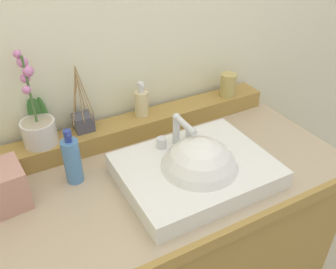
{
  "coord_description": "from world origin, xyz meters",
  "views": [
    {
      "loc": [
        -0.39,
        -0.81,
        1.62
      ],
      "look_at": [
        0.05,
        -0.02,
        1.02
      ],
      "focal_mm": 38.58,
      "sensor_mm": 36.0,
      "label": 1
    }
  ],
  "objects_px": {
    "soap_dispenser": "(142,103)",
    "tumbler_cup": "(228,85)",
    "reed_diffuser": "(83,121)",
    "sink_basin": "(197,173)",
    "potted_plant": "(38,125)",
    "lotion_bottle": "(72,160)",
    "tissue_box": "(1,188)"
  },
  "relations": [
    {
      "from": "potted_plant",
      "to": "reed_diffuser",
      "type": "bearing_deg",
      "value": 3.8
    },
    {
      "from": "lotion_bottle",
      "to": "sink_basin",
      "type": "bearing_deg",
      "value": -28.5
    },
    {
      "from": "potted_plant",
      "to": "tumbler_cup",
      "type": "height_order",
      "value": "potted_plant"
    },
    {
      "from": "tumbler_cup",
      "to": "tissue_box",
      "type": "bearing_deg",
      "value": -170.83
    },
    {
      "from": "tumbler_cup",
      "to": "lotion_bottle",
      "type": "xyz_separation_m",
      "value": [
        -0.69,
        -0.14,
        -0.04
      ]
    },
    {
      "from": "potted_plant",
      "to": "sink_basin",
      "type": "bearing_deg",
      "value": -40.61
    },
    {
      "from": "lotion_bottle",
      "to": "tissue_box",
      "type": "bearing_deg",
      "value": -177.92
    },
    {
      "from": "soap_dispenser",
      "to": "tissue_box",
      "type": "height_order",
      "value": "soap_dispenser"
    },
    {
      "from": "reed_diffuser",
      "to": "lotion_bottle",
      "type": "xyz_separation_m",
      "value": [
        -0.09,
        -0.17,
        -0.02
      ]
    },
    {
      "from": "reed_diffuser",
      "to": "sink_basin",
      "type": "bearing_deg",
      "value": -54.66
    },
    {
      "from": "potted_plant",
      "to": "tumbler_cup",
      "type": "xyz_separation_m",
      "value": [
        0.74,
        -0.02,
        -0.02
      ]
    },
    {
      "from": "potted_plant",
      "to": "lotion_bottle",
      "type": "distance_m",
      "value": 0.18
    },
    {
      "from": "sink_basin",
      "to": "lotion_bottle",
      "type": "relative_size",
      "value": 2.49
    },
    {
      "from": "tumbler_cup",
      "to": "lotion_bottle",
      "type": "relative_size",
      "value": 0.5
    },
    {
      "from": "lotion_bottle",
      "to": "tissue_box",
      "type": "relative_size",
      "value": 1.43
    },
    {
      "from": "sink_basin",
      "to": "potted_plant",
      "type": "height_order",
      "value": "potted_plant"
    },
    {
      "from": "reed_diffuser",
      "to": "lotion_bottle",
      "type": "distance_m",
      "value": 0.19
    },
    {
      "from": "soap_dispenser",
      "to": "lotion_bottle",
      "type": "bearing_deg",
      "value": -152.75
    },
    {
      "from": "potted_plant",
      "to": "tissue_box",
      "type": "bearing_deg",
      "value": -132.53
    },
    {
      "from": "lotion_bottle",
      "to": "tissue_box",
      "type": "height_order",
      "value": "lotion_bottle"
    },
    {
      "from": "tissue_box",
      "to": "lotion_bottle",
      "type": "bearing_deg",
      "value": 2.08
    },
    {
      "from": "reed_diffuser",
      "to": "lotion_bottle",
      "type": "relative_size",
      "value": 1.27
    },
    {
      "from": "soap_dispenser",
      "to": "potted_plant",
      "type": "bearing_deg",
      "value": -179.5
    },
    {
      "from": "soap_dispenser",
      "to": "tumbler_cup",
      "type": "bearing_deg",
      "value": -3.55
    },
    {
      "from": "reed_diffuser",
      "to": "tissue_box",
      "type": "distance_m",
      "value": 0.35
    },
    {
      "from": "potted_plant",
      "to": "tumbler_cup",
      "type": "bearing_deg",
      "value": -1.54
    },
    {
      "from": "sink_basin",
      "to": "lotion_bottle",
      "type": "distance_m",
      "value": 0.39
    },
    {
      "from": "potted_plant",
      "to": "reed_diffuser",
      "type": "height_order",
      "value": "potted_plant"
    },
    {
      "from": "soap_dispenser",
      "to": "reed_diffuser",
      "type": "xyz_separation_m",
      "value": [
        -0.22,
        0.01,
        -0.02
      ]
    },
    {
      "from": "lotion_bottle",
      "to": "potted_plant",
      "type": "bearing_deg",
      "value": 110.51
    },
    {
      "from": "potted_plant",
      "to": "tumbler_cup",
      "type": "relative_size",
      "value": 3.36
    },
    {
      "from": "reed_diffuser",
      "to": "tumbler_cup",
      "type": "bearing_deg",
      "value": -2.88
    }
  ]
}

